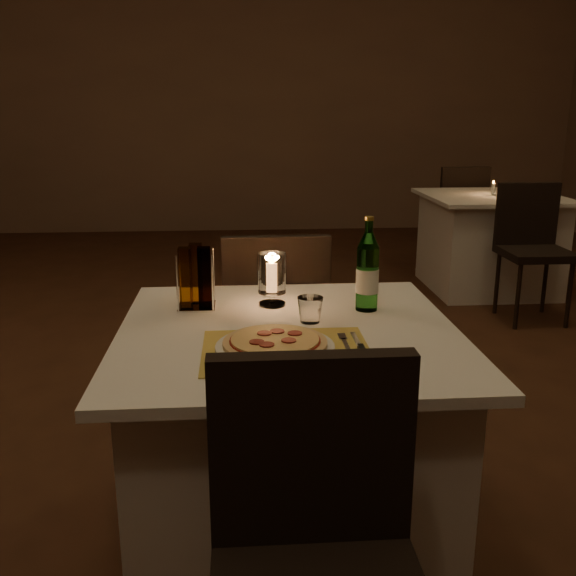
{
  "coord_description": "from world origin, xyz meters",
  "views": [
    {
      "loc": [
        0.12,
        -2.5,
        1.36
      ],
      "look_at": [
        0.26,
        -0.7,
        0.86
      ],
      "focal_mm": 40.0,
      "sensor_mm": 36.0,
      "label": 1
    }
  ],
  "objects": [
    {
      "name": "main_table",
      "position": [
        0.26,
        -0.72,
        0.37
      ],
      "size": [
        1.0,
        1.0,
        0.74
      ],
      "color": "silver",
      "rests_on": "ground"
    },
    {
      "name": "water_bottle",
      "position": [
        0.53,
        -0.54,
        0.86
      ],
      "size": [
        0.07,
        0.07,
        0.3
      ],
      "color": "#66B360",
      "rests_on": "main_table"
    },
    {
      "name": "neighbor_chair_rb",
      "position": [
        2.05,
        2.98,
        0.55
      ],
      "size": [
        0.42,
        0.42,
        0.9
      ],
      "color": "black",
      "rests_on": "ground"
    },
    {
      "name": "pizza",
      "position": [
        0.21,
        -0.9,
        0.77
      ],
      "size": [
        0.28,
        0.28,
        0.02
      ],
      "color": "#D8B77F",
      "rests_on": "plate"
    },
    {
      "name": "fork",
      "position": [
        0.41,
        -0.86,
        0.75
      ],
      "size": [
        0.02,
        0.18,
        0.0
      ],
      "color": "silver",
      "rests_on": "placemat"
    },
    {
      "name": "chair_near",
      "position": [
        0.26,
        -1.43,
        0.55
      ],
      "size": [
        0.42,
        0.42,
        0.9
      ],
      "color": "black",
      "rests_on": "ground"
    },
    {
      "name": "plate",
      "position": [
        0.21,
        -0.9,
        0.75
      ],
      "size": [
        0.32,
        0.32,
        0.01
      ],
      "primitive_type": "cylinder",
      "color": "white",
      "rests_on": "placemat"
    },
    {
      "name": "neighbor_table_right",
      "position": [
        2.05,
        2.26,
        0.37
      ],
      "size": [
        1.0,
        1.0,
        0.74
      ],
      "color": "silver",
      "rests_on": "ground"
    },
    {
      "name": "chair_far",
      "position": [
        0.26,
        -0.0,
        0.55
      ],
      "size": [
        0.42,
        0.42,
        0.9
      ],
      "color": "black",
      "rests_on": "ground"
    },
    {
      "name": "floor",
      "position": [
        0.0,
        0.0,
        -0.01
      ],
      "size": [
        8.0,
        10.0,
        0.02
      ],
      "primitive_type": "cube",
      "color": "#452516",
      "rests_on": "ground"
    },
    {
      "name": "placemat",
      "position": [
        0.24,
        -0.9,
        0.74
      ],
      "size": [
        0.45,
        0.34,
        0.0
      ],
      "primitive_type": "cube",
      "color": "gold",
      "rests_on": "main_table"
    },
    {
      "name": "tumbler",
      "position": [
        0.33,
        -0.66,
        0.78
      ],
      "size": [
        0.08,
        0.08,
        0.08
      ],
      "primitive_type": null,
      "color": "white",
      "rests_on": "main_table"
    },
    {
      "name": "cruet_caddy",
      "position": [
        -0.02,
        -0.49,
        0.84
      ],
      "size": [
        0.12,
        0.12,
        0.21
      ],
      "color": "white",
      "rests_on": "main_table"
    },
    {
      "name": "hurricane_candle",
      "position": [
        0.23,
        -0.47,
        0.84
      ],
      "size": [
        0.09,
        0.09,
        0.18
      ],
      "color": "white",
      "rests_on": "main_table"
    },
    {
      "name": "wall_back",
      "position": [
        0.0,
        5.01,
        1.5
      ],
      "size": [
        8.0,
        0.02,
        3.0
      ],
      "primitive_type": "cube",
      "color": "#81614B",
      "rests_on": "ground"
    },
    {
      "name": "neighbor_candle_right",
      "position": [
        2.05,
        2.26,
        0.79
      ],
      "size": [
        0.03,
        0.03,
        0.11
      ],
      "color": "white",
      "rests_on": "neighbor_table_right"
    },
    {
      "name": "neighbor_chair_ra",
      "position": [
        2.05,
        1.55,
        0.55
      ],
      "size": [
        0.42,
        0.42,
        0.9
      ],
      "color": "black",
      "rests_on": "ground"
    },
    {
      "name": "knife",
      "position": [
        0.44,
        -0.92,
        0.75
      ],
      "size": [
        0.02,
        0.22,
        0.01
      ],
      "color": "black",
      "rests_on": "placemat"
    }
  ]
}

